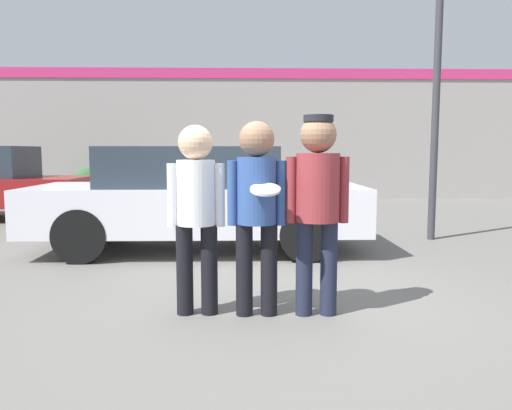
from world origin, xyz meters
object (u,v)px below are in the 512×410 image
Objects in this scene: person_left at (196,203)px; person_middle_with_frisbee at (257,201)px; person_right at (317,194)px; shrub at (89,185)px; parked_car_near at (197,198)px.

person_middle_with_frisbee is (0.53, -0.05, 0.03)m from person_left.
person_right is at bearing -2.68° from person_left.
person_middle_with_frisbee is at bearing -65.95° from shrub.
person_middle_with_frisbee is at bearing 179.54° from person_right.
person_left is 1.76× the size of shrub.
person_left is at bearing -68.39° from shrub.
person_right is at bearing -65.98° from parked_car_near.
person_middle_with_frisbee is 0.36× the size of parked_car_near.
person_right is 11.53m from shrub.
person_middle_with_frisbee reaches higher than person_left.
person_right reaches higher than shrub.
shrub is (-4.60, 10.30, -0.55)m from person_middle_with_frisbee.
person_left is at bearing 175.11° from person_middle_with_frisbee.
person_left is 0.98× the size of person_middle_with_frisbee.
person_right reaches higher than person_middle_with_frisbee.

